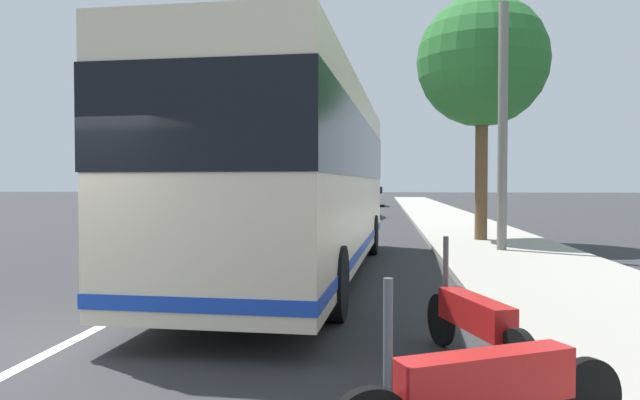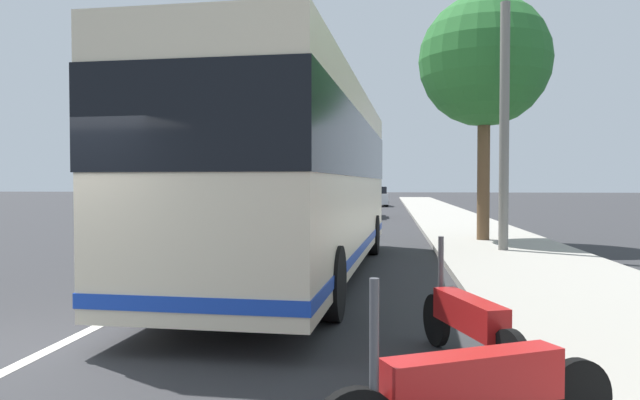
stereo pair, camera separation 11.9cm
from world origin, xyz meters
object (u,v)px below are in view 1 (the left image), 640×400
at_px(coach_bus, 301,172).
at_px(motorcycle_far_end, 474,321).
at_px(utility_pole, 503,130).
at_px(car_ahead_same_lane, 358,204).
at_px(motorcycle_angled, 485,391).
at_px(roadside_tree_mid_block, 482,62).
at_px(car_oncoming, 372,197).

height_order(coach_bus, motorcycle_far_end, coach_bus).
bearing_deg(utility_pole, car_ahead_same_lane, 14.95).
distance_m(motorcycle_far_end, car_ahead_same_lane, 25.40).
xyz_separation_m(coach_bus, car_ahead_same_lane, (19.85, -0.28, -1.32)).
relative_size(motorcycle_angled, car_ahead_same_lane, 0.44).
height_order(coach_bus, roadside_tree_mid_block, roadside_tree_mid_block).
relative_size(motorcycle_angled, utility_pole, 0.33).
bearing_deg(coach_bus, motorcycle_angled, -160.34).
relative_size(coach_bus, motorcycle_angled, 5.58).
xyz_separation_m(motorcycle_angled, car_ahead_same_lane, (27.29, 1.99, 0.26)).
distance_m(car_ahead_same_lane, roadside_tree_mid_block, 14.83).
bearing_deg(car_oncoming, roadside_tree_mid_block, -175.74).
xyz_separation_m(motorcycle_far_end, car_ahead_same_lane, (25.30, 2.22, 0.27)).
bearing_deg(motorcycle_far_end, coach_bus, 5.94).
distance_m(coach_bus, motorcycle_angled, 7.94).
relative_size(car_oncoming, roadside_tree_mid_block, 0.56).
xyz_separation_m(car_oncoming, utility_pole, (-31.07, -3.91, 2.45)).
xyz_separation_m(coach_bus, roadside_tree_mid_block, (6.42, -4.50, 3.35)).
xyz_separation_m(motorcycle_angled, roadside_tree_mid_block, (13.87, -2.23, 4.93)).
bearing_deg(coach_bus, roadside_tree_mid_block, -32.34).
height_order(motorcycle_angled, car_ahead_same_lane, car_ahead_same_lane).
xyz_separation_m(motorcycle_far_end, roadside_tree_mid_block, (11.88, -2.00, 4.94)).
height_order(car_oncoming, roadside_tree_mid_block, roadside_tree_mid_block).
distance_m(coach_bus, motorcycle_far_end, 6.21).
bearing_deg(utility_pole, motorcycle_angled, 168.33).
xyz_separation_m(motorcycle_angled, car_oncoming, (42.26, 1.59, 0.25)).
relative_size(coach_bus, car_ahead_same_lane, 2.47).
bearing_deg(car_oncoming, utility_pole, -176.25).
distance_m(motorcycle_far_end, utility_pole, 9.82).
relative_size(motorcycle_far_end, roadside_tree_mid_block, 0.28).
xyz_separation_m(car_ahead_same_lane, utility_pole, (-16.10, -4.30, 2.44)).
xyz_separation_m(motorcycle_far_end, utility_pole, (9.20, -2.08, 2.71)).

